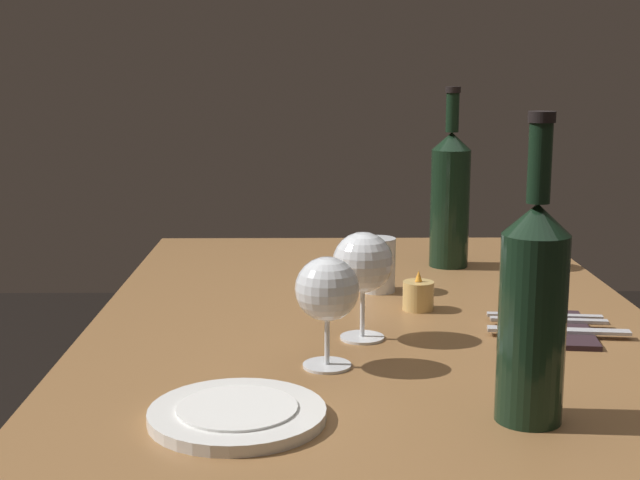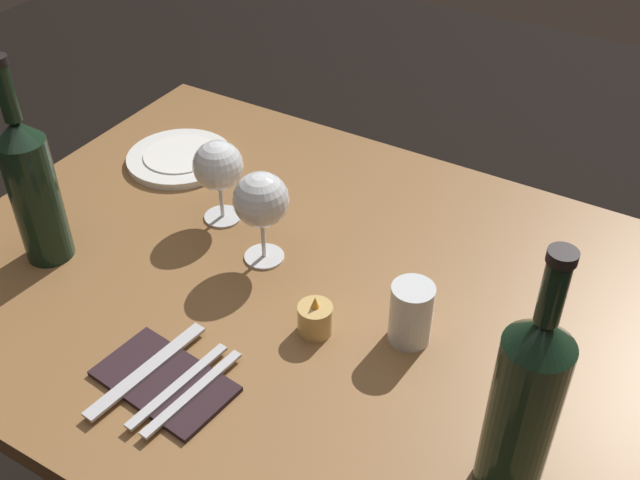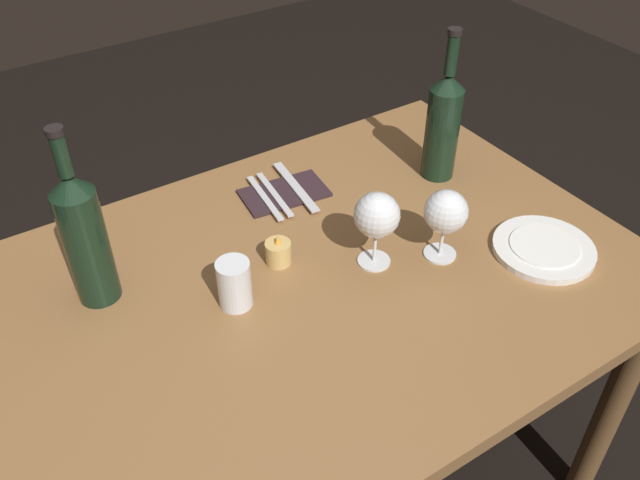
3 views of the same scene
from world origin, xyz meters
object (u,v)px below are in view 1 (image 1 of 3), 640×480
at_px(wine_bottle, 450,197).
at_px(fork_outer, 545,316).
at_px(folded_napkin, 553,329).
at_px(votive_candle, 418,296).
at_px(table_knife, 558,331).
at_px(wine_bottle_second, 533,307).
at_px(wine_glass_left, 327,291).
at_px(water_tumbler, 378,268).
at_px(wine_glass_right, 363,264).
at_px(fork_inner, 549,320).
at_px(dinner_plate, 237,414).

bearing_deg(wine_bottle, fork_outer, 12.58).
distance_m(folded_napkin, fork_outer, 0.05).
distance_m(votive_candle, table_knife, 0.25).
xyz_separation_m(wine_bottle_second, table_knife, (-0.31, 0.12, -0.12)).
xyz_separation_m(wine_glass_left, water_tumbler, (-0.41, 0.10, -0.06)).
xyz_separation_m(wine_glass_right, folded_napkin, (-0.03, 0.29, -0.11)).
height_order(wine_glass_right, wine_bottle, wine_bottle).
bearing_deg(wine_bottle, fork_inner, 11.87).
bearing_deg(votive_candle, water_tumbler, -155.12).
xyz_separation_m(wine_bottle, water_tumbler, (0.20, -0.16, -0.10)).
distance_m(votive_candle, dinner_plate, 0.54).
bearing_deg(water_tumbler, wine_glass_right, -8.93).
xyz_separation_m(wine_glass_right, table_knife, (-0.00, 0.29, -0.10)).
bearing_deg(wine_glass_right, votive_candle, 147.28).
relative_size(wine_bottle, table_knife, 1.70).
bearing_deg(table_knife, wine_bottle, -169.44).
relative_size(wine_bottle_second, water_tumbler, 3.61).
xyz_separation_m(wine_glass_left, wine_glass_right, (-0.12, 0.05, 0.01)).
height_order(fork_inner, fork_outer, same).
height_order(water_tumbler, fork_inner, water_tumbler).
height_order(water_tumbler, table_knife, water_tumbler).
height_order(votive_candle, fork_inner, votive_candle).
relative_size(votive_candle, table_knife, 0.32).
bearing_deg(wine_bottle_second, table_knife, 158.70).
distance_m(fork_inner, fork_outer, 0.03).
height_order(votive_candle, table_knife, votive_candle).
distance_m(wine_glass_right, table_knife, 0.31).
distance_m(water_tumbler, table_knife, 0.38).
bearing_deg(wine_bottle_second, wine_glass_left, -129.22).
height_order(wine_bottle_second, folded_napkin, wine_bottle_second).
xyz_separation_m(water_tumbler, table_knife, (0.28, 0.25, -0.03)).
bearing_deg(wine_glass_left, dinner_plate, -30.32).
relative_size(water_tumbler, dinner_plate, 0.47).
distance_m(wine_bottle_second, folded_napkin, 0.39).
bearing_deg(fork_inner, wine_bottle_second, -18.35).
relative_size(wine_glass_right, votive_candle, 2.41).
xyz_separation_m(water_tumbler, fork_inner, (0.23, 0.25, -0.03)).
xyz_separation_m(wine_glass_right, fork_outer, (-0.08, 0.29, -0.10)).
bearing_deg(fork_outer, water_tumbler, -128.82).
relative_size(wine_bottle, fork_outer, 1.99).
distance_m(wine_bottle_second, dinner_plate, 0.36).
height_order(wine_bottle, fork_inner, wine_bottle).
bearing_deg(dinner_plate, fork_inner, 128.74).
bearing_deg(wine_bottle_second, fork_inner, 161.65).
bearing_deg(wine_bottle_second, wine_bottle, 177.72).
bearing_deg(wine_glass_left, fork_outer, 120.80).
distance_m(wine_bottle_second, table_knife, 0.36).
bearing_deg(dinner_plate, wine_glass_right, 152.24).
relative_size(wine_glass_left, fork_outer, 0.84).
bearing_deg(wine_bottle_second, water_tumbler, -167.90).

